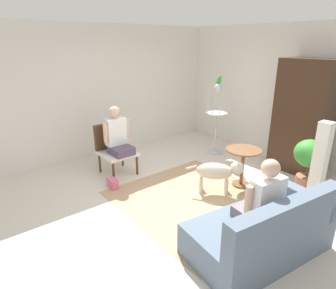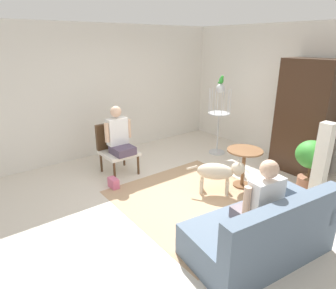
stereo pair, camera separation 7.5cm
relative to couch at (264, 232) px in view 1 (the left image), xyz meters
name	(u,v)px [view 1 (the left image)]	position (x,y,z in m)	size (l,w,h in m)	color
ground_plane	(189,198)	(-1.50, 0.20, -0.30)	(6.58, 6.58, 0.00)	beige
back_wall	(293,94)	(-1.50, 3.01, 1.08)	(6.00, 0.12, 2.74)	silver
left_wall	(117,90)	(-4.26, 0.50, 1.08)	(0.12, 6.08, 2.74)	silver
area_rug	(197,200)	(-1.36, 0.25, -0.29)	(2.42, 2.24, 0.01)	tan
couch	(264,232)	(0.00, 0.00, 0.00)	(1.12, 1.77, 0.86)	slate
armchair	(114,145)	(-3.16, -0.23, 0.23)	(0.64, 0.61, 0.93)	#4C331E
person_on_couch	(263,199)	(-0.05, -0.02, 0.42)	(0.48, 0.57, 0.81)	slate
person_on_armchair	(117,135)	(-2.99, -0.23, 0.48)	(0.47, 0.53, 0.86)	#52445C
round_end_table	(243,160)	(-1.26, 1.21, 0.18)	(0.60, 0.60, 0.67)	brown
dog	(219,171)	(-1.34, 0.70, 0.09)	(0.73, 0.69, 0.60)	beige
bird_cage_stand	(217,113)	(-2.64, 2.03, 0.62)	(0.48, 0.48, 1.55)	silver
parrot	(219,80)	(-2.63, 2.03, 1.33)	(0.17, 0.10, 0.17)	green
potted_plant	(309,160)	(-0.43, 1.83, 0.28)	(0.50, 0.50, 0.92)	#996047
column_lamp	(319,164)	(-0.19, 1.64, 0.35)	(0.20, 0.20, 1.30)	#4C4742
armoire_cabinet	(303,117)	(-1.02, 2.60, 0.76)	(0.96, 0.56, 2.11)	#382316
handbag	(113,183)	(-2.56, -0.60, -0.21)	(0.22, 0.12, 0.17)	#D8668C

